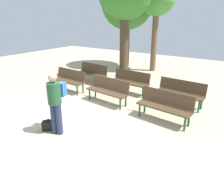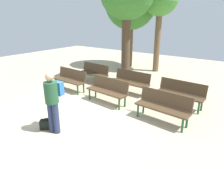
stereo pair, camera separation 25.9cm
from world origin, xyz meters
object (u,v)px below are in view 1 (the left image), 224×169
at_px(bench_r0_c2, 165,104).
at_px(tree_2, 127,4).
at_px(bench_r1_c0, 92,72).
at_px(bench_r1_c1, 130,80).
at_px(bench_r1_c2, 181,91).
at_px(handbag, 49,125).
at_px(bench_r0_c0, 69,79).
at_px(tree_1, 157,0).
at_px(visitor_with_backpack, 56,100).
at_px(bench_r0_c1, 108,89).

bearing_deg(bench_r0_c2, tree_2, 133.80).
bearing_deg(bench_r1_c0, bench_r1_c1, 0.55).
xyz_separation_m(bench_r1_c0, bench_r1_c1, (2.10, -0.14, 0.00)).
distance_m(bench_r1_c0, bench_r1_c2, 4.16).
distance_m(bench_r0_c2, handbag, 3.33).
xyz_separation_m(bench_r0_c0, tree_1, (1.57, 5.04, 3.29)).
bearing_deg(tree_1, tree_2, 176.67).
xyz_separation_m(bench_r1_c0, handbag, (1.69, -3.95, -0.37)).
distance_m(bench_r1_c0, tree_2, 4.95).
xyz_separation_m(bench_r0_c2, bench_r1_c1, (-1.99, 1.52, 0.00)).
bearing_deg(bench_r1_c2, bench_r0_c0, -163.16).
distance_m(bench_r1_c2, visitor_with_backpack, 4.20).
bearing_deg(visitor_with_backpack, bench_r1_c1, -103.46).
distance_m(bench_r0_c0, bench_r0_c1, 2.09).
bearing_deg(bench_r1_c1, bench_r1_c2, -2.10).
height_order(bench_r1_c2, tree_1, tree_1).
relative_size(bench_r1_c2, tree_1, 0.34).
bearing_deg(tree_2, visitor_with_backpack, -72.63).
bearing_deg(handbag, bench_r1_c2, 56.00).
bearing_deg(bench_r0_c2, bench_r0_c0, -179.76).
bearing_deg(bench_r0_c2, bench_r1_c1, 147.05).
distance_m(bench_r1_c1, tree_1, 5.09).
xyz_separation_m(bench_r1_c0, visitor_with_backpack, (2.01, -3.89, 0.43)).
xyz_separation_m(bench_r0_c2, bench_r1_c2, (0.06, 1.36, 0.00)).
distance_m(bench_r0_c0, bench_r1_c0, 1.36).
xyz_separation_m(bench_r0_c1, bench_r1_c2, (2.20, 1.20, 0.00)).
bearing_deg(bench_r0_c0, bench_r1_c2, 16.46).
relative_size(bench_r1_c1, visitor_with_backpack, 0.98).
bearing_deg(bench_r0_c1, bench_r1_c0, 146.51).
bearing_deg(bench_r0_c1, handbag, -92.17).
bearing_deg(visitor_with_backpack, bench_r1_c2, -132.94).
relative_size(visitor_with_backpack, handbag, 4.54).
distance_m(bench_r1_c1, handbag, 3.84).
bearing_deg(handbag, bench_r1_c0, 113.19).
xyz_separation_m(tree_2, handbag, (2.09, -7.74, -3.53)).
relative_size(bench_r0_c1, handbag, 4.49).
bearing_deg(tree_1, visitor_with_backpack, -85.72).
relative_size(bench_r1_c1, bench_r1_c2, 1.00).
bearing_deg(bench_r0_c0, tree_1, 75.31).
height_order(bench_r0_c0, bench_r0_c2, same).
distance_m(bench_r0_c1, tree_2, 6.60).
bearing_deg(tree_2, bench_r1_c1, -57.64).
height_order(bench_r0_c0, visitor_with_backpack, visitor_with_backpack).
relative_size(bench_r0_c2, handbag, 4.49).
height_order(tree_1, handbag, tree_1).
distance_m(bench_r0_c1, handbag, 2.49).
xyz_separation_m(bench_r0_c0, bench_r0_c2, (4.22, -0.30, 0.00)).
bearing_deg(tree_1, bench_r0_c2, -63.65).
distance_m(bench_r0_c0, handbag, 3.19).
distance_m(tree_2, handbag, 8.76).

